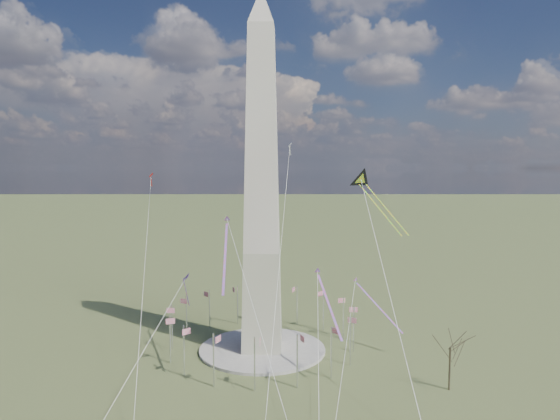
{
  "coord_description": "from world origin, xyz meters",
  "views": [
    {
      "loc": [
        9.75,
        -138.68,
        52.07
      ],
      "look_at": [
        5.07,
        0.0,
        40.43
      ],
      "focal_mm": 32.0,
      "sensor_mm": 36.0,
      "label": 1
    }
  ],
  "objects": [
    {
      "name": "washington_monument",
      "position": [
        0.0,
        0.0,
        47.95
      ],
      "size": [
        15.56,
        15.56,
        100.0
      ],
      "color": "#A9A38E",
      "rests_on": "plaza"
    },
    {
      "name": "kite_diamond_purple",
      "position": [
        -23.15,
        6.29,
        18.61
      ],
      "size": [
        1.86,
        3.31,
        10.3
      ],
      "rotation": [
        0.0,
        0.0,
        2.84
      ],
      "color": "#39176B",
      "rests_on": "ground"
    },
    {
      "name": "ground",
      "position": [
        0.0,
        0.0,
        0.0
      ],
      "size": [
        2000.0,
        2000.0,
        0.0
      ],
      "primitive_type": "plane",
      "color": "#3F552A",
      "rests_on": "ground"
    },
    {
      "name": "kite_streamer_right",
      "position": [
        31.96,
        6.19,
        13.69
      ],
      "size": [
        12.8,
        15.08,
        12.81
      ],
      "rotation": [
        0.0,
        0.0,
        3.83
      ],
      "color": "#FF2846",
      "rests_on": "ground"
    },
    {
      "name": "plaza",
      "position": [
        0.0,
        0.0,
        0.4
      ],
      "size": [
        36.0,
        36.0,
        0.8
      ],
      "primitive_type": "cylinder",
      "color": "#AEA99F",
      "rests_on": "ground"
    },
    {
      "name": "kite_small_red",
      "position": [
        -42.14,
        37.53,
        49.19
      ],
      "size": [
        1.88,
        1.66,
        4.98
      ],
      "rotation": [
        0.0,
        0.0,
        3.18
      ],
      "color": "red",
      "rests_on": "ground"
    },
    {
      "name": "kite_streamer_mid",
      "position": [
        -8.52,
        -12.06,
        32.89
      ],
      "size": [
        3.65,
        23.81,
        16.34
      ],
      "rotation": [
        0.0,
        0.0,
        3.24
      ],
      "color": "#FF2846",
      "rests_on": "ground"
    },
    {
      "name": "tree_near",
      "position": [
        45.77,
        -23.92,
        11.05
      ],
      "size": [
        8.86,
        8.86,
        15.5
      ],
      "color": "#483E2C",
      "rests_on": "ground"
    },
    {
      "name": "kite_delta_black",
      "position": [
        29.38,
        9.61,
        47.84
      ],
      "size": [
        15.43,
        21.4,
        18.11
      ],
      "rotation": [
        0.0,
        0.0,
        3.66
      ],
      "color": "black",
      "rests_on": "ground"
    },
    {
      "name": "kite_streamer_left",
      "position": [
        17.27,
        -11.26,
        19.37
      ],
      "size": [
        6.4,
        19.77,
        13.84
      ],
      "rotation": [
        0.0,
        0.0,
        3.4
      ],
      "color": "#FF2846",
      "rests_on": "ground"
    },
    {
      "name": "flagpole_ring",
      "position": [
        -0.0,
        -0.0,
        7.27
      ],
      "size": [
        54.4,
        54.4,
        13.0
      ],
      "color": "silver",
      "rests_on": "ground"
    },
    {
      "name": "kite_small_white",
      "position": [
        7.23,
        43.23,
        60.19
      ],
      "size": [
        1.17,
        1.94,
        4.64
      ],
      "rotation": [
        0.0,
        0.0,
        2.83
      ],
      "color": "white",
      "rests_on": "ground"
    }
  ]
}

